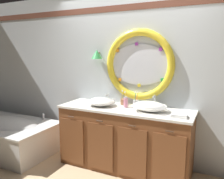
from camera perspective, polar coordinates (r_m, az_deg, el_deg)
ground_plane at (r=3.38m, az=0.66°, el=-20.48°), size 14.00×14.00×0.00m
back_wall_assembly at (r=3.48m, az=4.96°, el=3.39°), size 6.40×0.26×2.60m
vanity_counter at (r=3.37m, az=3.11°, el=-12.03°), size 1.91×0.64×0.90m
bathtub at (r=4.37m, az=-25.01°, el=-9.87°), size 1.72×0.99×0.60m
sink_basin_left at (r=3.36m, az=-2.82°, el=-3.06°), size 0.40×0.40×0.12m
sink_basin_right at (r=3.08m, az=9.37°, el=-4.16°), size 0.46×0.46×0.14m
faucet_set_left at (r=3.57m, az=-0.94°, el=-2.34°), size 0.23×0.15×0.14m
faucet_set_right at (r=3.31m, az=10.59°, el=-3.25°), size 0.21×0.13×0.18m
toothbrush_holder_left at (r=3.42m, az=2.85°, el=-3.00°), size 0.10×0.10×0.22m
toothbrush_holder_right at (r=3.33m, az=6.01°, el=-3.29°), size 0.09×0.09×0.22m
soap_dispenser at (r=3.26m, az=3.46°, el=-3.22°), size 0.06×0.07×0.16m
folded_hand_towel at (r=2.89m, az=16.47°, el=-6.34°), size 0.20×0.12×0.04m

